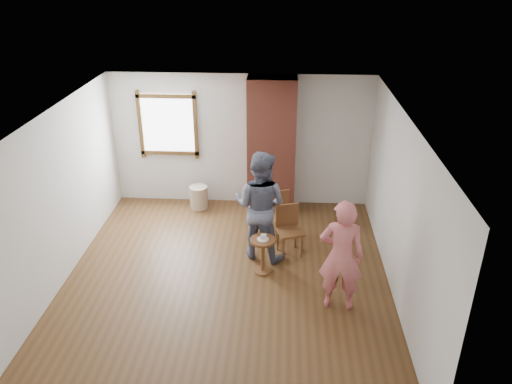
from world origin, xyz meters
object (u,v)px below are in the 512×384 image
at_px(dining_chair_left, 280,212).
at_px(man, 260,206).
at_px(side_table, 263,250).
at_px(dining_chair_right, 289,227).
at_px(person_pink, 341,256).
at_px(stoneware_crock, 199,197).

distance_m(dining_chair_left, man, 0.90).
relative_size(side_table, man, 0.32).
distance_m(dining_chair_right, man, 0.66).
height_order(man, person_pink, man).
bearing_deg(side_table, person_pink, -35.30).
height_order(dining_chair_left, side_table, dining_chair_left).
relative_size(dining_chair_right, person_pink, 0.50).
bearing_deg(dining_chair_right, person_pink, -81.43).
bearing_deg(man, dining_chair_right, -145.89).
height_order(side_table, person_pink, person_pink).
bearing_deg(dining_chair_left, dining_chair_right, -96.71).
xyz_separation_m(dining_chair_right, man, (-0.47, -0.12, 0.45)).
bearing_deg(man, stoneware_crock, -32.11).
relative_size(stoneware_crock, dining_chair_left, 0.56).
bearing_deg(side_table, dining_chair_right, 56.98).
relative_size(dining_chair_left, person_pink, 0.48).
bearing_deg(man, person_pink, 151.90).
distance_m(side_table, man, 0.72).
height_order(stoneware_crock, man, man).
bearing_deg(dining_chair_right, side_table, -141.09).
xyz_separation_m(dining_chair_right, person_pink, (0.71, -1.41, 0.37)).
xyz_separation_m(stoneware_crock, man, (1.30, -1.63, 0.70)).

